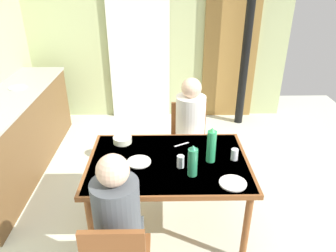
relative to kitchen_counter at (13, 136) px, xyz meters
The scene contains 19 objects.
ground_plane 1.87m from the kitchen_counter, 29.09° to the right, with size 6.43×6.43×0.00m, color beige.
wall_back 2.45m from the kitchen_counter, 45.24° to the left, with size 4.02×0.10×2.85m, color #AEB983.
door_wooden 3.16m from the kitchen_counter, 29.09° to the left, with size 0.80×0.05×2.00m, color olive.
stove_pipe_column 3.29m from the kitchen_counter, 23.33° to the left, with size 0.12×0.12×2.85m, color black.
curtain_panel 2.16m from the kitchen_counter, 47.63° to the left, with size 0.90×0.03×2.39m, color white.
kitchen_counter is the anchor object (origin of this frame).
dining_table 2.01m from the kitchen_counter, 29.13° to the right, with size 1.34×0.93×0.73m.
chair_far_diner 2.00m from the kitchen_counter, ahead, with size 0.40×0.40×0.87m.
person_near_diner 2.20m from the kitchen_counter, 49.51° to the right, with size 0.30×0.37×0.77m.
person_far_diner 2.04m from the kitchen_counter, ahead, with size 0.30×0.37×0.77m.
water_bottle_green_near 2.30m from the kitchen_counter, 31.30° to the right, with size 0.08×0.08×0.26m.
water_bottle_green_far 2.36m from the kitchen_counter, 25.00° to the right, with size 0.08×0.08×0.31m.
serving_bowl_center 1.52m from the kitchen_counter, 26.24° to the right, with size 0.17×0.17×0.06m, color silver.
dinner_plate_near_left 1.83m from the kitchen_counter, 33.42° to the right, with size 0.20×0.20×0.01m, color white.
dinner_plate_near_right 2.59m from the kitchen_counter, 30.19° to the right, with size 0.21×0.21×0.01m, color white.
drinking_glass_by_near_diner 2.16m from the kitchen_counter, 30.00° to the right, with size 0.06×0.06×0.10m, color silver.
drinking_glass_by_far_diner 2.52m from the kitchen_counter, 22.68° to the right, with size 0.06×0.06×0.10m, color silver.
cutlery_knife_near 1.88m from the kitchen_counter, 42.65° to the right, with size 0.15×0.02×0.00m, color silver.
cutlery_fork_near 2.02m from the kitchen_counter, 20.71° to the right, with size 0.15×0.02×0.00m, color silver.
Camera 1 is at (0.13, -2.32, 2.19)m, focal length 33.96 mm.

